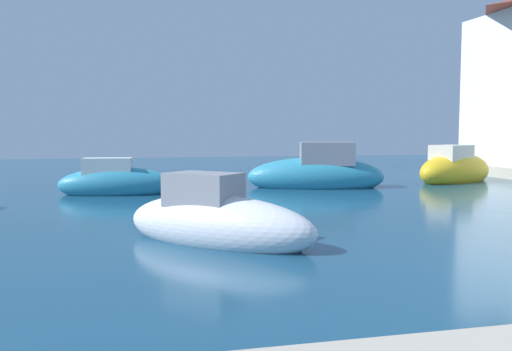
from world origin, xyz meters
name	(u,v)px	position (x,y,z in m)	size (l,w,h in m)	color
moored_boat_0	(216,222)	(-5.29, 4.56, 0.41)	(3.99, 3.93, 1.64)	white
moored_boat_2	(317,174)	(0.25, 14.10, 0.54)	(5.52, 3.00, 2.10)	teal
moored_boat_3	(117,183)	(-7.27, 13.61, 0.40)	(4.19, 1.87, 1.53)	teal
moored_boat_5	(455,170)	(6.85, 15.04, 0.52)	(4.91, 3.60, 1.95)	gold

